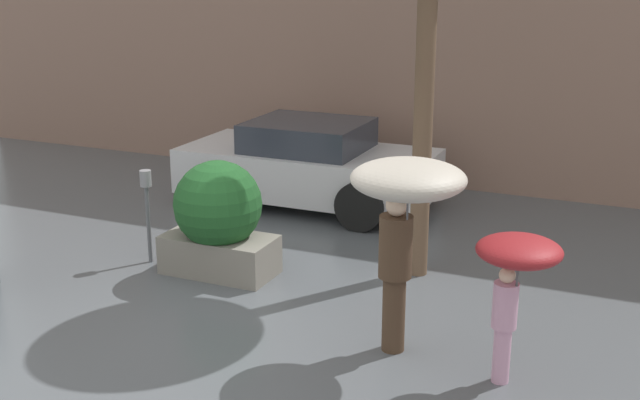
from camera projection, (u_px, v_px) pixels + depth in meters
The scene contains 7 objects.
ground_plane at pixel (199, 333), 8.14m from camera, with size 40.00×40.00×0.00m, color #51565B.
building_facade at pixel (406, 1), 12.98m from camera, with size 18.00×0.30×6.00m.
planter_box at pixel (218, 218), 9.51m from camera, with size 1.34×1.05×1.39m.
person_adult at pixel (405, 199), 7.26m from camera, with size 1.05×1.05×1.92m.
person_child at pixel (516, 267), 6.83m from camera, with size 0.73×0.73×1.39m.
parked_car_near at pixel (308, 165), 12.30m from camera, with size 3.85×2.00×1.31m.
parking_meter at pixel (147, 196), 9.82m from camera, with size 0.14×0.14×1.19m.
Camera 1 is at (4.13, -6.28, 3.62)m, focal length 45.00 mm.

